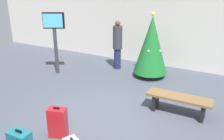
# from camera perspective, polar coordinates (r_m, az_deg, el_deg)

# --- Properties ---
(ground_plane) EXTENTS (16.00, 16.00, 0.00)m
(ground_plane) POSITION_cam_1_polar(r_m,az_deg,el_deg) (6.00, -2.38, -10.92)
(ground_plane) COLOR #424754
(back_wall) EXTENTS (16.00, 0.20, 3.02)m
(back_wall) POSITION_cam_1_polar(r_m,az_deg,el_deg) (9.37, 11.52, 10.09)
(back_wall) COLOR beige
(back_wall) RESTS_ON ground_plane
(holiday_tree) EXTENTS (1.11, 1.11, 2.16)m
(holiday_tree) POSITION_cam_1_polar(r_m,az_deg,el_deg) (8.14, 9.14, 5.77)
(holiday_tree) COLOR #4C3319
(holiday_tree) RESTS_ON ground_plane
(flight_info_kiosk) EXTENTS (0.67, 0.40, 2.11)m
(flight_info_kiosk) POSITION_cam_1_polar(r_m,az_deg,el_deg) (8.51, -13.22, 8.32)
(flight_info_kiosk) COLOR #333338
(flight_info_kiosk) RESTS_ON ground_plane
(waiting_bench) EXTENTS (1.54, 0.44, 0.48)m
(waiting_bench) POSITION_cam_1_polar(r_m,az_deg,el_deg) (6.18, 15.31, -6.89)
(waiting_bench) COLOR brown
(waiting_bench) RESTS_ON ground_plane
(traveller_0) EXTENTS (0.37, 0.37, 1.77)m
(traveller_0) POSITION_cam_1_polar(r_m,az_deg,el_deg) (8.87, 1.30, 6.11)
(traveller_0) COLOR #1E234C
(traveller_0) RESTS_ON ground_plane
(suitcase_1) EXTENTS (0.42, 0.33, 0.69)m
(suitcase_1) POSITION_cam_1_polar(r_m,az_deg,el_deg) (5.32, -12.51, -11.86)
(suitcase_1) COLOR #B2191E
(suitcase_1) RESTS_ON ground_plane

